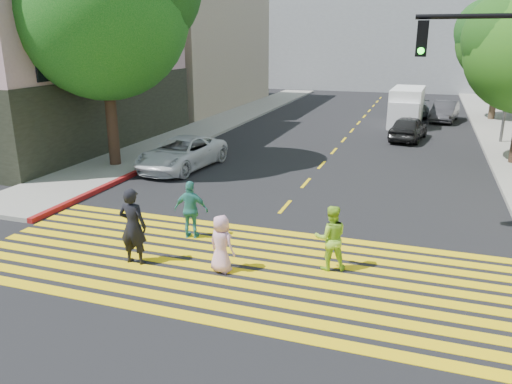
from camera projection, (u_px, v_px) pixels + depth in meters
The scene contains 20 objects.
ground at pixel (213, 289), 11.16m from camera, with size 120.00×120.00×0.00m, color black.
sidewalk_left at pixel (228, 120), 33.64m from camera, with size 3.00×40.00×0.15m, color gray.
curb_red at pixel (108, 186), 18.68m from camera, with size 0.20×8.00×0.16m, color maroon.
crosswalk at pixel (234, 265), 12.31m from camera, with size 13.40×5.30×0.01m.
lane_line at pixel (355, 126), 31.49m from camera, with size 0.12×34.40×0.01m.
building_left_pink at pixel (18, 54), 25.57m from camera, with size 12.10×14.10×11.00m.
building_left_tan at pixel (168, 42), 39.91m from camera, with size 12.00×16.00×10.00m, color tan.
backdrop_block at pixel (393, 31), 52.77m from camera, with size 30.00×8.00×12.00m, color gray.
tree_left at pixel (104, 3), 19.70m from camera, with size 8.81×8.69×9.93m.
tree_right_far at pixel (504, 34), 31.97m from camera, with size 6.30×5.75×8.25m.
pedestrian_man at pixel (133, 226), 12.20m from camera, with size 0.71×0.46×1.94m, color black.
pedestrian_woman at pixel (331, 238), 11.92m from camera, with size 0.79×0.61×1.62m, color #98D030.
pedestrian_child at pixel (221, 244), 11.82m from camera, with size 0.69×0.45×1.42m, color #E0A5C3.
pedestrian_extra at pixel (191, 210), 13.81m from camera, with size 0.96×0.40×1.64m, color teal.
white_sedan at pixel (181, 153), 21.23m from camera, with size 2.21×4.79×1.33m, color silver.
dark_car_near at pixel (408, 128), 27.17m from camera, with size 1.58×3.92×1.34m, color black.
silver_car at pixel (412, 105), 35.77m from camera, with size 2.07×5.09×1.48m, color #A9B1B8.
dark_car_parked at pixel (445, 111), 33.25m from camera, with size 1.42×4.08×1.34m, color #28282C.
white_van at pixel (406, 108), 31.72m from camera, with size 2.04×4.99×2.32m.
street_lamp at pixel (510, 50), 24.86m from camera, with size 1.90×0.28×8.38m.
Camera 1 is at (4.14, -9.16, 5.39)m, focal length 35.00 mm.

